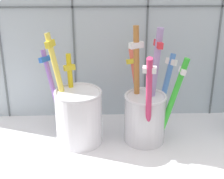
{
  "coord_description": "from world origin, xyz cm",
  "views": [
    {
      "loc": [
        -1.68,
        -50.67,
        34.16
      ],
      "look_at": [
        0.0,
        1.66,
        11.3
      ],
      "focal_mm": 57.93,
      "sensor_mm": 36.0,
      "label": 1
    }
  ],
  "objects": [
    {
      "name": "toothbrush_cup_left",
      "position": [
        -5.57,
        1.75,
        6.96
      ],
      "size": [
        10.05,
        7.7,
        18.26
      ],
      "color": "white",
      "rests_on": "counter_slab"
    },
    {
      "name": "tile_wall_back",
      "position": [
        0.0,
        12.0,
        22.5
      ],
      "size": [
        64.0,
        2.2,
        45.0
      ],
      "color": "#B2C1CC",
      "rests_on": "ground"
    },
    {
      "name": "counter_slab",
      "position": [
        0.0,
        0.0,
        1.0
      ],
      "size": [
        64.0,
        22.0,
        2.0
      ],
      "primitive_type": "cube",
      "color": "silver",
      "rests_on": "ground"
    },
    {
      "name": "toothbrush_cup_right",
      "position": [
        5.59,
        1.73,
        7.19
      ],
      "size": [
        9.9,
        13.98,
        19.09
      ],
      "color": "silver",
      "rests_on": "counter_slab"
    }
  ]
}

